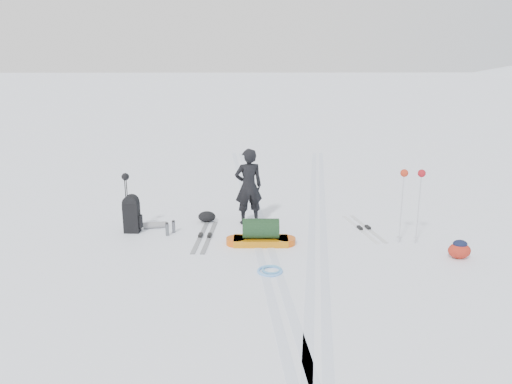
# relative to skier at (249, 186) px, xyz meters

# --- Properties ---
(ground) EXTENTS (200.00, 200.00, 0.00)m
(ground) POSITION_rel_skier_xyz_m (0.25, -0.97, -0.82)
(ground) COLOR white
(ground) RESTS_ON ground
(ski_tracks) EXTENTS (3.38, 17.97, 0.01)m
(ski_tracks) POSITION_rel_skier_xyz_m (0.87, -0.09, -0.82)
(ski_tracks) COLOR silver
(ski_tracks) RESTS_ON ground
(skier) EXTENTS (0.68, 0.52, 1.65)m
(skier) POSITION_rel_skier_xyz_m (0.00, 0.00, 0.00)
(skier) COLOR black
(skier) RESTS_ON ground
(pulk_sled) EXTENTS (1.35, 0.46, 0.51)m
(pulk_sled) POSITION_rel_skier_xyz_m (0.23, -1.27, -0.63)
(pulk_sled) COLOR #BF6F0B
(pulk_sled) RESTS_ON ground
(expedition_rucksack) EXTENTS (0.84, 0.46, 0.79)m
(expedition_rucksack) POSITION_rel_skier_xyz_m (-2.35, -0.50, -0.46)
(expedition_rucksack) COLOR black
(expedition_rucksack) RESTS_ON ground
(ski_poles_black) EXTENTS (0.15, 0.15, 1.24)m
(ski_poles_black) POSITION_rel_skier_xyz_m (-2.49, -0.48, 0.19)
(ski_poles_black) COLOR black
(ski_poles_black) RESTS_ON ground
(ski_poles_silver) EXTENTS (0.47, 0.18, 1.47)m
(ski_poles_silver) POSITION_rel_skier_xyz_m (3.08, -1.25, 0.40)
(ski_poles_silver) COLOR silver
(ski_poles_silver) RESTS_ON ground
(touring_skis_grey) EXTENTS (0.41, 1.85, 0.07)m
(touring_skis_grey) POSITION_rel_skier_xyz_m (-0.89, -0.85, -0.81)
(touring_skis_grey) COLOR gray
(touring_skis_grey) RESTS_ON ground
(touring_skis_white) EXTENTS (0.59, 1.81, 0.07)m
(touring_skis_white) POSITION_rel_skier_xyz_m (2.42, -0.46, -0.81)
(touring_skis_white) COLOR silver
(touring_skis_white) RESTS_ON ground
(rope_coil) EXTENTS (0.55, 0.55, 0.05)m
(rope_coil) POSITION_rel_skier_xyz_m (0.35, -2.55, -0.80)
(rope_coil) COLOR #63A7F2
(rope_coil) RESTS_ON ground
(small_daypack) EXTENTS (0.42, 0.32, 0.35)m
(small_daypack) POSITION_rel_skier_xyz_m (3.77, -2.03, -0.66)
(small_daypack) COLOR maroon
(small_daypack) RESTS_ON ground
(thermos_pair) EXTENTS (0.19, 0.27, 0.28)m
(thermos_pair) POSITION_rel_skier_xyz_m (-1.60, -0.66, -0.69)
(thermos_pair) COLOR #5A5E62
(thermos_pair) RESTS_ON ground
(stuff_sack) EXTENTS (0.41, 0.32, 0.24)m
(stuff_sack) POSITION_rel_skier_xyz_m (-0.92, 0.10, -0.71)
(stuff_sack) COLOR black
(stuff_sack) RESTS_ON ground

